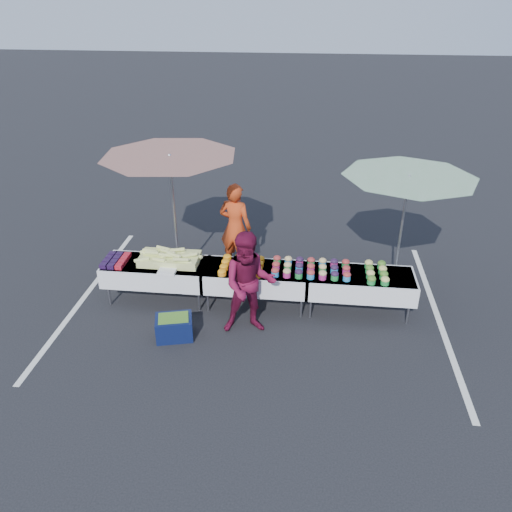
# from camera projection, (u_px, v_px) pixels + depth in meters

# --- Properties ---
(ground) EXTENTS (80.00, 80.00, 0.00)m
(ground) POSITION_uv_depth(u_px,v_px,m) (256.00, 304.00, 9.04)
(ground) COLOR black
(stripe_left) EXTENTS (0.10, 5.00, 0.00)m
(stripe_left) POSITION_uv_depth(u_px,v_px,m) (87.00, 294.00, 9.36)
(stripe_left) COLOR silver
(stripe_left) RESTS_ON ground
(stripe_right) EXTENTS (0.10, 5.00, 0.00)m
(stripe_right) POSITION_uv_depth(u_px,v_px,m) (437.00, 316.00, 8.72)
(stripe_right) COLOR silver
(stripe_right) RESTS_ON ground
(table_left) EXTENTS (1.86, 0.81, 0.75)m
(table_left) POSITION_uv_depth(u_px,v_px,m) (156.00, 271.00, 8.95)
(table_left) COLOR white
(table_left) RESTS_ON ground
(table_center) EXTENTS (1.86, 0.81, 0.75)m
(table_center) POSITION_uv_depth(u_px,v_px,m) (256.00, 277.00, 8.77)
(table_center) COLOR white
(table_center) RESTS_ON ground
(table_right) EXTENTS (1.86, 0.81, 0.75)m
(table_right) POSITION_uv_depth(u_px,v_px,m) (360.00, 283.00, 8.59)
(table_right) COLOR white
(table_right) RESTS_ON ground
(berry_punnets) EXTENTS (0.40, 0.54, 0.08)m
(berry_punnets) POSITION_uv_depth(u_px,v_px,m) (116.00, 260.00, 8.87)
(berry_punnets) COLOR black
(berry_punnets) RESTS_ON table_left
(corn_pile) EXTENTS (1.16, 0.57, 0.26)m
(corn_pile) POSITION_uv_depth(u_px,v_px,m) (169.00, 258.00, 8.84)
(corn_pile) COLOR #CAE073
(corn_pile) RESTS_ON table_left
(plastic_bags) EXTENTS (0.30, 0.25, 0.05)m
(plastic_bags) POSITION_uv_depth(u_px,v_px,m) (167.00, 271.00, 8.56)
(plastic_bags) COLOR white
(plastic_bags) RESTS_ON table_left
(carrot_bowls) EXTENTS (0.75, 0.69, 0.11)m
(carrot_bowls) POSITION_uv_depth(u_px,v_px,m) (242.00, 266.00, 8.68)
(carrot_bowls) COLOR orange
(carrot_bowls) RESTS_ON table_center
(potato_cups) EXTENTS (1.34, 0.58, 0.16)m
(potato_cups) POSITION_uv_depth(u_px,v_px,m) (311.00, 268.00, 8.56)
(potato_cups) COLOR #2A84C5
(potato_cups) RESTS_ON table_right
(bean_baskets) EXTENTS (0.36, 0.68, 0.15)m
(bean_baskets) POSITION_uv_depth(u_px,v_px,m) (377.00, 272.00, 8.44)
(bean_baskets) COLOR #218539
(bean_baskets) RESTS_ON table_right
(vendor) EXTENTS (0.75, 0.59, 1.81)m
(vendor) POSITION_uv_depth(u_px,v_px,m) (235.00, 227.00, 9.83)
(vendor) COLOR #C93E17
(vendor) RESTS_ON ground
(customer) EXTENTS (0.97, 0.81, 1.78)m
(customer) POSITION_uv_depth(u_px,v_px,m) (249.00, 284.00, 7.97)
(customer) COLOR maroon
(customer) RESTS_ON ground
(umbrella_left) EXTENTS (3.03, 3.03, 2.51)m
(umbrella_left) POSITION_uv_depth(u_px,v_px,m) (170.00, 167.00, 8.83)
(umbrella_left) COLOR black
(umbrella_left) RESTS_ON ground
(umbrella_right) EXTENTS (2.28, 2.28, 2.32)m
(umbrella_right) POSITION_uv_depth(u_px,v_px,m) (408.00, 187.00, 8.41)
(umbrella_right) COLOR black
(umbrella_right) RESTS_ON ground
(storage_bin) EXTENTS (0.67, 0.56, 0.38)m
(storage_bin) POSITION_uv_depth(u_px,v_px,m) (174.00, 327.00, 8.12)
(storage_bin) COLOR #0C153D
(storage_bin) RESTS_ON ground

